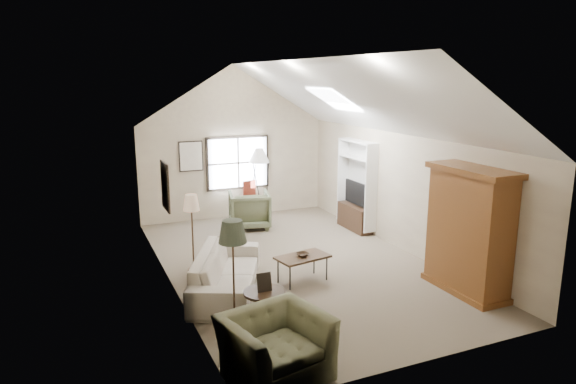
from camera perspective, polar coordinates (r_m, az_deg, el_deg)
name	(u,v)px	position (r m, az deg, el deg)	size (l,w,h in m)	color
room_shell	(296,103)	(9.79, 0.95, 9.90)	(5.01, 8.01, 4.00)	#6F624F
window	(238,163)	(13.70, -5.58, 3.25)	(1.72, 0.08, 1.42)	black
skylight	(334,99)	(11.17, 5.18, 10.26)	(0.80, 1.20, 0.52)	white
wall_art	(179,170)	(11.23, -12.03, 2.38)	(1.97, 3.71, 0.88)	black
armoire	(469,231)	(9.37, 19.48, -4.08)	(0.60, 1.50, 2.20)	brown
tv_alcove	(357,184)	(12.55, 7.63, 0.93)	(0.32, 1.30, 2.10)	white
media_console	(355,217)	(12.74, 7.44, -2.82)	(0.34, 1.18, 0.60)	#382316
tv_panel	(356,193)	(12.59, 7.52, -0.10)	(0.05, 0.90, 0.55)	black
sofa	(226,272)	(9.13, -6.87, -8.77)	(2.47, 0.97, 0.72)	beige
armchair_near	(275,346)	(6.69, -1.44, -16.77)	(1.23, 1.08, 0.80)	#6C6F4D
armchair_far	(249,210)	(12.77, -4.30, -1.99)	(0.97, 1.00, 0.91)	#5E6848
coffee_table	(303,269)	(9.51, 1.63, -8.52)	(0.96, 0.53, 0.49)	#3D2819
bowl	(303,255)	(9.42, 1.64, -6.97)	(0.23, 0.23, 0.06)	#322314
side_table	(264,311)	(7.78, -2.63, -13.03)	(0.62, 0.62, 0.62)	#342115
side_chair	(253,199)	(13.74, -3.95, -0.81)	(0.37, 0.37, 0.96)	maroon
tripod_lamp	(259,182)	(13.71, -3.20, 1.12)	(0.54, 0.54, 1.88)	silver
dark_lamp	(234,275)	(7.62, -6.07, -9.16)	(0.41, 0.41, 1.72)	#282E20
tan_lamp	(192,232)	(10.02, -10.57, -4.42)	(0.31, 0.31, 1.55)	tan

